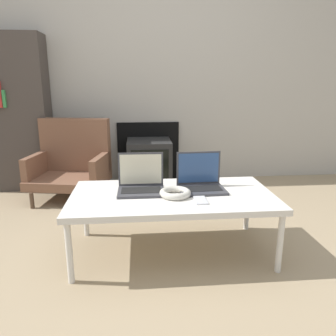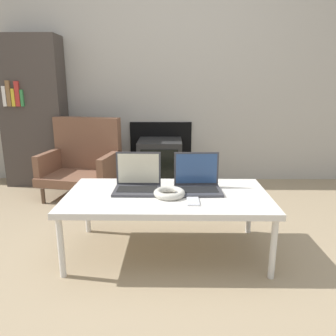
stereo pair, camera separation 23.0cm
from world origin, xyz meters
name	(u,v)px [view 2 (the right image)]	position (x,y,z in m)	size (l,w,h in m)	color
ground_plane	(167,272)	(0.00, 0.00, 0.00)	(14.00, 14.00, 0.00)	#998466
wall_back	(170,61)	(0.00, 1.93, 1.29)	(7.00, 0.08, 2.60)	#ADA89E
table	(167,198)	(0.00, 0.24, 0.37)	(1.26, 0.66, 0.40)	silver
laptop_left	(138,182)	(-0.19, 0.32, 0.45)	(0.29, 0.23, 0.23)	#38383D
laptop_right	(197,182)	(0.19, 0.32, 0.45)	(0.30, 0.24, 0.23)	#38383D
headphones	(169,193)	(0.01, 0.20, 0.42)	(0.19, 0.19, 0.04)	beige
phone	(193,201)	(0.15, 0.10, 0.40)	(0.07, 0.13, 0.01)	silver
tv	(160,163)	(-0.10, 1.66, 0.25)	(0.45, 0.46, 0.49)	black
armchair	(84,159)	(-0.84, 1.42, 0.34)	(0.76, 0.64, 0.74)	brown
bookshelf	(35,113)	(-1.40, 1.73, 0.76)	(0.62, 0.32, 1.52)	#3F3833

